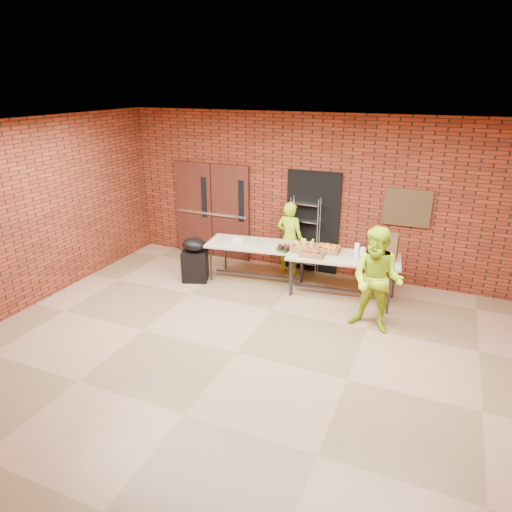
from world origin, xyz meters
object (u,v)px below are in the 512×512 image
(table_right, at_px, (343,259))
(volunteer_man, at_px, (377,280))
(table_left, at_px, (257,247))
(volunteer_woman, at_px, (290,239))
(coffee_dispenser, at_px, (387,247))
(wire_rack, at_px, (305,236))
(covered_grill, at_px, (195,259))

(table_right, bearing_deg, volunteer_man, -59.34)
(table_left, relative_size, volunteer_woman, 1.30)
(coffee_dispenser, bearing_deg, wire_rack, 157.41)
(wire_rack, distance_m, volunteer_woman, 0.33)
(covered_grill, xyz_separation_m, volunteer_man, (3.60, -0.56, 0.41))
(coffee_dispenser, bearing_deg, table_left, -177.87)
(table_right, relative_size, coffee_dispenser, 4.53)
(coffee_dispenser, distance_m, volunteer_man, 1.12)
(table_right, distance_m, volunteer_man, 1.21)
(table_left, relative_size, coffee_dispenser, 4.38)
(wire_rack, xyz_separation_m, table_right, (1.00, -0.87, -0.05))
(covered_grill, relative_size, volunteer_man, 0.52)
(covered_grill, xyz_separation_m, volunteer_woman, (1.61, 1.04, 0.32))
(table_right, xyz_separation_m, volunteer_man, (0.74, -0.95, 0.11))
(table_left, distance_m, coffee_dispenser, 2.47)
(table_left, relative_size, volunteer_man, 1.17)
(volunteer_woman, bearing_deg, covered_grill, 39.29)
(wire_rack, height_order, volunteer_woman, wire_rack)
(wire_rack, height_order, table_left, wire_rack)
(table_left, height_order, volunteer_man, volunteer_man)
(coffee_dispenser, bearing_deg, table_right, -167.89)
(volunteer_man, bearing_deg, covered_grill, -178.74)
(coffee_dispenser, bearing_deg, volunteer_woman, 165.83)
(wire_rack, bearing_deg, volunteer_woman, -134.86)
(volunteer_woman, bearing_deg, table_left, 57.46)
(table_right, xyz_separation_m, coffee_dispenser, (0.72, 0.16, 0.30))
(coffee_dispenser, height_order, covered_grill, coffee_dispenser)
(table_left, bearing_deg, wire_rack, 40.73)
(covered_grill, distance_m, volunteer_woman, 1.95)
(covered_grill, height_order, volunteer_man, volunteer_man)
(table_left, xyz_separation_m, volunteer_woman, (0.47, 0.59, 0.05))
(wire_rack, xyz_separation_m, volunteer_man, (1.74, -1.82, 0.06))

